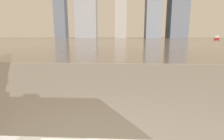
% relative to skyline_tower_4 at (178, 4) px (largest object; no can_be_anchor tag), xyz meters
% --- Properties ---
extents(harbor_water, '(180.00, 110.00, 0.01)m').
position_rel_skyline_tower_4_xyz_m(harbor_water, '(-36.24, -56.00, -20.99)').
color(harbor_water, gray).
rests_on(harbor_water, ground_plane).
extents(harbor_boat_2, '(2.94, 3.72, 1.35)m').
position_rel_skyline_tower_4_xyz_m(harbor_boat_2, '(-7.83, -64.33, -20.51)').
color(harbor_boat_2, maroon).
rests_on(harbor_boat_2, harbor_water).
extents(skyline_tower_3, '(9.53, 10.56, 29.98)m').
position_rel_skyline_tower_4_xyz_m(skyline_tower_3, '(-15.45, 0.00, -6.01)').
color(skyline_tower_3, slate).
rests_on(skyline_tower_3, ground_plane).
extents(skyline_tower_4, '(11.13, 12.62, 42.00)m').
position_rel_skyline_tower_4_xyz_m(skyline_tower_4, '(0.00, 0.00, 0.00)').
color(skyline_tower_4, '#4C515B').
rests_on(skyline_tower_4, ground_plane).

